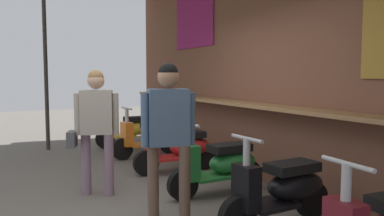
% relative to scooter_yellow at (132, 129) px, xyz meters
% --- Properties ---
extents(ground_plane, '(27.91, 27.91, 0.00)m').
position_rel_scooter_yellow_xyz_m(ground_plane, '(3.72, -1.08, -0.39)').
color(ground_plane, '#605B54').
extents(market_stall_facade, '(9.97, 2.84, 3.59)m').
position_rel_scooter_yellow_xyz_m(market_stall_facade, '(3.72, 0.73, 1.65)').
color(market_stall_facade, brown).
rests_on(market_stall_facade, ground_plane).
extents(scooter_yellow, '(0.49, 1.40, 0.97)m').
position_rel_scooter_yellow_xyz_m(scooter_yellow, '(0.00, 0.00, 0.00)').
color(scooter_yellow, gold).
rests_on(scooter_yellow, ground_plane).
extents(scooter_orange, '(0.49, 1.40, 0.97)m').
position_rel_scooter_yellow_xyz_m(scooter_orange, '(1.16, -0.00, 0.00)').
color(scooter_orange, orange).
rests_on(scooter_orange, ground_plane).
extents(scooter_red, '(0.46, 1.40, 0.97)m').
position_rel_scooter_yellow_xyz_m(scooter_red, '(2.49, 0.00, 0.00)').
color(scooter_red, red).
rests_on(scooter_red, ground_plane).
extents(scooter_green, '(0.46, 1.40, 0.97)m').
position_rel_scooter_yellow_xyz_m(scooter_green, '(3.76, 0.00, 0.00)').
color(scooter_green, '#237533').
rests_on(scooter_green, ground_plane).
extents(scooter_black, '(0.46, 1.40, 0.97)m').
position_rel_scooter_yellow_xyz_m(scooter_black, '(4.96, 0.00, 0.00)').
color(scooter_black, black).
rests_on(scooter_black, ground_plane).
extents(shopper_with_handbag, '(0.39, 0.66, 1.62)m').
position_rel_scooter_yellow_xyz_m(shopper_with_handbag, '(3.06, -1.48, 0.59)').
color(shopper_with_handbag, gray).
rests_on(shopper_with_handbag, ground_plane).
extents(shopper_passing, '(0.30, 0.56, 1.68)m').
position_rel_scooter_yellow_xyz_m(shopper_passing, '(4.36, -1.03, 0.65)').
color(shopper_passing, brown).
rests_on(shopper_passing, ground_plane).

